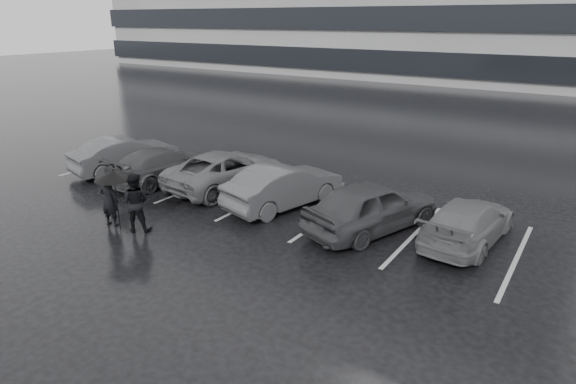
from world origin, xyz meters
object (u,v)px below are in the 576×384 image
(car_west_a, at_px, (284,186))
(car_east, at_px, (468,221))
(car_west_b, at_px, (226,169))
(car_west_c, at_px, (162,165))
(pedestrian_right, at_px, (135,202))
(pedestrian_left, at_px, (109,200))
(car_west_d, at_px, (125,154))
(car_main, at_px, (372,206))

(car_west_a, bearing_deg, car_east, -160.23)
(car_west_b, bearing_deg, car_west_c, 22.57)
(car_west_c, distance_m, pedestrian_right, 4.72)
(car_east, bearing_deg, car_west_c, 9.48)
(pedestrian_left, bearing_deg, car_east, -165.52)
(car_east, distance_m, pedestrian_left, 10.62)
(car_west_a, xyz_separation_m, pedestrian_right, (-2.57, -4.11, 0.18))
(car_west_a, relative_size, car_west_d, 1.01)
(car_main, bearing_deg, pedestrian_left, 49.97)
(car_main, relative_size, car_east, 1.07)
(pedestrian_left, bearing_deg, car_west_c, -76.42)
(pedestrian_left, bearing_deg, car_west_d, -56.19)
(car_main, bearing_deg, car_west_d, 19.71)
(car_west_a, bearing_deg, pedestrian_right, 72.22)
(car_west_c, bearing_deg, car_main, -175.77)
(car_west_b, bearing_deg, car_west_d, 13.74)
(car_main, relative_size, car_west_d, 1.04)
(car_west_b, xyz_separation_m, pedestrian_left, (-0.62, -4.72, 0.13))
(car_west_b, bearing_deg, car_west_a, 176.61)
(car_west_d, bearing_deg, car_main, -166.38)
(car_west_b, relative_size, car_east, 1.17)
(car_west_d, height_order, car_east, car_west_d)
(car_main, bearing_deg, car_west_a, 15.37)
(car_west_a, distance_m, car_east, 5.92)
(car_west_d, bearing_deg, car_west_b, -158.09)
(pedestrian_left, distance_m, pedestrian_right, 0.99)
(car_west_a, height_order, car_east, car_west_a)
(car_west_c, relative_size, pedestrian_left, 2.77)
(car_east, height_order, pedestrian_left, pedestrian_left)
(car_west_d, xyz_separation_m, pedestrian_right, (5.16, -3.77, 0.18))
(car_west_d, bearing_deg, pedestrian_right, 156.74)
(car_west_b, distance_m, pedestrian_right, 4.55)
(car_main, distance_m, car_west_c, 8.76)
(car_east, xyz_separation_m, pedestrian_right, (-8.47, -4.68, 0.28))
(car_west_a, height_order, pedestrian_right, pedestrian_right)
(car_west_c, relative_size, car_west_d, 1.04)
(car_west_b, bearing_deg, car_east, -174.26)
(car_west_c, xyz_separation_m, car_east, (11.37, 0.97, -0.04))
(car_west_c, bearing_deg, pedestrian_right, 130.99)
(car_main, xyz_separation_m, pedestrian_right, (-5.85, -3.91, 0.13))
(car_main, xyz_separation_m, car_west_a, (-3.28, 0.21, -0.05))
(car_main, bearing_deg, car_east, -144.44)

